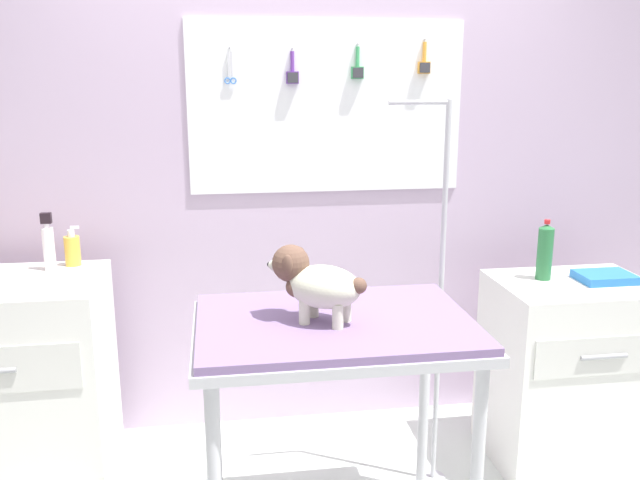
{
  "coord_description": "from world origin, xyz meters",
  "views": [
    {
      "loc": [
        -0.45,
        -1.97,
        1.74
      ],
      "look_at": [
        -0.1,
        0.29,
        1.19
      ],
      "focal_mm": 38.1,
      "sensor_mm": 36.0,
      "label": 1
    }
  ],
  "objects_px": {
    "grooming_table": "(335,344)",
    "grooming_arm": "(438,315)",
    "counter_left": "(11,388)",
    "pump_bottle_white": "(49,245)",
    "dog": "(314,282)",
    "cabinet_right": "(567,371)",
    "soda_bottle": "(545,252)"
  },
  "relations": [
    {
      "from": "grooming_table",
      "to": "grooming_arm",
      "type": "xyz_separation_m",
      "value": [
        0.5,
        0.37,
        -0.05
      ]
    },
    {
      "from": "counter_left",
      "to": "pump_bottle_white",
      "type": "height_order",
      "value": "pump_bottle_white"
    },
    {
      "from": "grooming_arm",
      "to": "pump_bottle_white",
      "type": "relative_size",
      "value": 6.63
    },
    {
      "from": "dog",
      "to": "cabinet_right",
      "type": "distance_m",
      "value": 1.47
    },
    {
      "from": "dog",
      "to": "cabinet_right",
      "type": "bearing_deg",
      "value": 21.12
    },
    {
      "from": "grooming_arm",
      "to": "pump_bottle_white",
      "type": "xyz_separation_m",
      "value": [
        -1.6,
        0.36,
        0.27
      ]
    },
    {
      "from": "grooming_table",
      "to": "dog",
      "type": "relative_size",
      "value": 2.85
    },
    {
      "from": "soda_bottle",
      "to": "grooming_arm",
      "type": "bearing_deg",
      "value": -162.69
    },
    {
      "from": "counter_left",
      "to": "soda_bottle",
      "type": "xyz_separation_m",
      "value": [
        2.32,
        -0.05,
        0.51
      ]
    },
    {
      "from": "grooming_table",
      "to": "soda_bottle",
      "type": "distance_m",
      "value": 1.19
    },
    {
      "from": "pump_bottle_white",
      "to": "soda_bottle",
      "type": "xyz_separation_m",
      "value": [
        2.15,
        -0.19,
        -0.06
      ]
    },
    {
      "from": "counter_left",
      "to": "soda_bottle",
      "type": "distance_m",
      "value": 2.38
    },
    {
      "from": "grooming_arm",
      "to": "dog",
      "type": "bearing_deg",
      "value": -146.63
    },
    {
      "from": "grooming_table",
      "to": "cabinet_right",
      "type": "xyz_separation_m",
      "value": [
        1.16,
        0.47,
        -0.4
      ]
    },
    {
      "from": "counter_left",
      "to": "cabinet_right",
      "type": "height_order",
      "value": "counter_left"
    },
    {
      "from": "grooming_table",
      "to": "pump_bottle_white",
      "type": "relative_size",
      "value": 3.94
    },
    {
      "from": "grooming_table",
      "to": "counter_left",
      "type": "relative_size",
      "value": 1.05
    },
    {
      "from": "cabinet_right",
      "to": "pump_bottle_white",
      "type": "xyz_separation_m",
      "value": [
        -2.27,
        0.26,
        0.62
      ]
    },
    {
      "from": "cabinet_right",
      "to": "soda_bottle",
      "type": "relative_size",
      "value": 3.12
    },
    {
      "from": "pump_bottle_white",
      "to": "grooming_table",
      "type": "bearing_deg",
      "value": -33.55
    },
    {
      "from": "grooming_arm",
      "to": "cabinet_right",
      "type": "height_order",
      "value": "grooming_arm"
    },
    {
      "from": "pump_bottle_white",
      "to": "soda_bottle",
      "type": "height_order",
      "value": "pump_bottle_white"
    },
    {
      "from": "grooming_table",
      "to": "counter_left",
      "type": "xyz_separation_m",
      "value": [
        -1.28,
        0.59,
        -0.36
      ]
    },
    {
      "from": "grooming_arm",
      "to": "dog",
      "type": "height_order",
      "value": "grooming_arm"
    },
    {
      "from": "counter_left",
      "to": "pump_bottle_white",
      "type": "relative_size",
      "value": 3.75
    },
    {
      "from": "counter_left",
      "to": "pump_bottle_white",
      "type": "distance_m",
      "value": 0.62
    },
    {
      "from": "counter_left",
      "to": "soda_bottle",
      "type": "bearing_deg",
      "value": -1.16
    },
    {
      "from": "counter_left",
      "to": "soda_bottle",
      "type": "height_order",
      "value": "soda_bottle"
    },
    {
      "from": "pump_bottle_white",
      "to": "counter_left",
      "type": "bearing_deg",
      "value": -140.15
    },
    {
      "from": "grooming_table",
      "to": "dog",
      "type": "distance_m",
      "value": 0.24
    },
    {
      "from": "dog",
      "to": "counter_left",
      "type": "bearing_deg",
      "value": 153.68
    },
    {
      "from": "cabinet_right",
      "to": "soda_bottle",
      "type": "bearing_deg",
      "value": 149.47
    }
  ]
}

